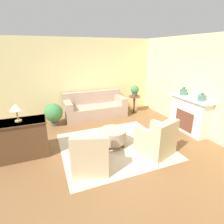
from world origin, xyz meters
TOP-DOWN VIEW (x-y plane):
  - ground_plane at (0.00, 0.00)m, footprint 16.00×16.00m
  - wall_back at (0.00, 2.84)m, footprint 9.56×0.12m
  - wall_right at (2.69, 0.00)m, footprint 0.12×9.25m
  - rug at (0.00, 0.00)m, footprint 2.70×2.44m
  - couch at (0.16, 2.29)m, footprint 2.23×0.92m
  - armchair_left at (-0.82, -0.68)m, footprint 0.91×0.92m
  - armchair_right at (0.82, -0.68)m, footprint 0.91×0.92m
  - ottoman_table at (-0.03, 0.06)m, footprint 0.70×0.70m
  - side_table at (1.75, 2.15)m, footprint 0.45×0.45m
  - fireplace at (2.44, -0.00)m, footprint 0.44×1.36m
  - dresser at (-2.16, 0.39)m, footprint 1.15×0.59m
  - vase_mantel_near at (2.43, 0.34)m, footprint 0.22×0.22m
  - vase_mantel_far at (2.43, -0.35)m, footprint 0.21×0.21m
  - potted_plant_on_side_table at (1.75, 2.15)m, footprint 0.32×0.32m
  - potted_plant_floor at (-1.34, 1.99)m, footprint 0.60×0.60m
  - table_lamp at (-2.16, 0.39)m, footprint 0.28×0.28m

SIDE VIEW (x-z plane):
  - ground_plane at x=0.00m, z-range 0.00..0.00m
  - rug at x=0.00m, z-range 0.00..0.01m
  - ottoman_table at x=-0.03m, z-range 0.07..0.51m
  - couch at x=0.16m, z-range -0.13..0.78m
  - armchair_left at x=-0.82m, z-range -0.09..0.79m
  - armchair_right at x=0.82m, z-range -0.09..0.79m
  - potted_plant_floor at x=-1.34m, z-range 0.06..0.80m
  - side_table at x=1.75m, z-range 0.11..0.76m
  - dresser at x=-2.16m, z-range 0.02..0.91m
  - fireplace at x=2.44m, z-range 0.03..1.10m
  - potted_plant_on_side_table at x=1.75m, z-range 0.68..1.11m
  - vase_mantel_far at x=2.43m, z-range 1.05..1.28m
  - vase_mantel_near at x=2.43m, z-range 1.05..1.30m
  - table_lamp at x=-2.16m, z-range 1.00..1.41m
  - wall_back at x=0.00m, z-range 0.00..2.80m
  - wall_right at x=2.69m, z-range 0.00..2.80m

